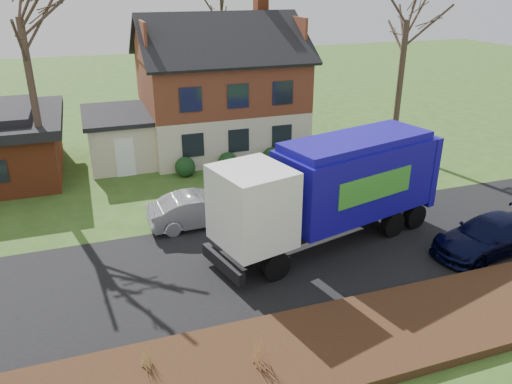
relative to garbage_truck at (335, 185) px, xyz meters
name	(u,v)px	position (x,y,z in m)	size (l,w,h in m)	color
ground	(269,259)	(-2.92, -0.60, -2.42)	(120.00, 120.00, 0.00)	#2F531B
road	(269,259)	(-2.92, -0.60, -2.41)	(80.00, 7.00, 0.02)	black
mulch_verge	(334,345)	(-2.92, -5.90, -2.27)	(80.00, 3.50, 0.30)	#311B10
main_house	(212,84)	(-1.43, 13.31, 1.61)	(12.95, 8.95, 9.26)	beige
garbage_truck	(335,185)	(0.00, 0.00, 0.00)	(10.13, 4.94, 4.19)	black
silver_sedan	(200,209)	(-4.71, 3.11, -1.69)	(1.55, 4.43, 1.46)	#ACAFB4
navy_wagon	(488,236)	(5.27, -2.82, -1.72)	(1.95, 4.80, 1.39)	black
grass_clump_west	(146,354)	(-8.12, -5.18, -1.70)	(0.31, 0.26, 0.83)	tan
grass_clump_mid	(260,349)	(-5.26, -6.12, -1.60)	(0.37, 0.31, 1.04)	tan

